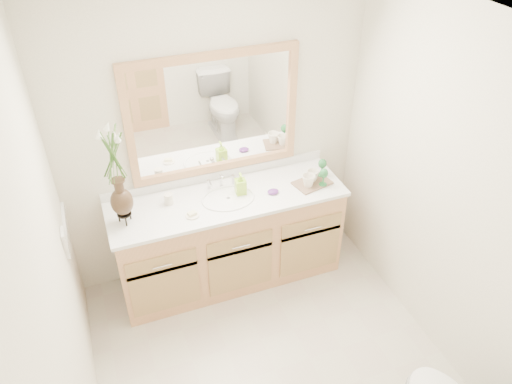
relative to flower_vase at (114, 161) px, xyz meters
name	(u,v)px	position (x,y,z in m)	size (l,w,h in m)	color
floor	(275,370)	(0.78, -0.99, -1.35)	(2.60, 2.60, 0.00)	beige
ceiling	(288,35)	(0.78, -0.99, 1.05)	(2.40, 2.60, 0.02)	white
wall_back	(214,138)	(0.78, 0.31, -0.15)	(2.40, 0.02, 2.40)	white
wall_left	(60,300)	(-0.42, -0.99, -0.15)	(0.02, 2.60, 2.40)	white
wall_right	(453,199)	(1.98, -0.99, -0.15)	(0.02, 2.60, 2.40)	white
vanity	(229,239)	(0.78, 0.03, -0.95)	(1.80, 0.55, 0.80)	tan
counter	(228,199)	(0.78, 0.03, -0.53)	(1.84, 0.57, 0.03)	white
sink	(228,204)	(0.78, 0.01, -0.57)	(0.38, 0.34, 0.23)	white
mirror	(214,115)	(0.78, 0.29, 0.06)	(1.32, 0.04, 0.97)	white
switch_plate	(64,238)	(-0.41, -0.22, -0.37)	(0.02, 0.12, 0.12)	white
flower_vase	(114,161)	(0.00, 0.00, 0.00)	(0.19, 0.19, 0.77)	black
tumbler	(169,199)	(0.34, 0.11, -0.48)	(0.07, 0.07, 0.09)	white
soap_dish	(192,215)	(0.47, -0.10, -0.51)	(0.10, 0.10, 0.03)	white
soap_bottle	(240,184)	(0.89, 0.05, -0.44)	(0.07, 0.08, 0.16)	#9DD632
purple_dish	(273,192)	(1.13, -0.05, -0.50)	(0.09, 0.07, 0.03)	#5A2775
tray	(312,183)	(1.47, -0.04, -0.51)	(0.29, 0.19, 0.01)	brown
mug_left	(309,180)	(1.42, -0.07, -0.45)	(0.11, 0.10, 0.11)	white
mug_right	(313,175)	(1.48, -0.01, -0.46)	(0.10, 0.09, 0.10)	white
goblet_front	(324,174)	(1.53, -0.10, -0.40)	(0.07, 0.07, 0.15)	#246D34
goblet_back	(322,165)	(1.58, 0.03, -0.40)	(0.07, 0.07, 0.15)	#246D34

